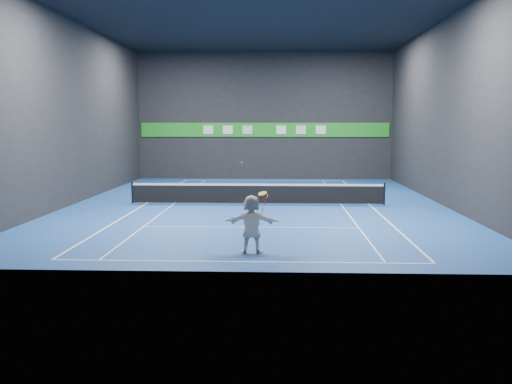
{
  "coord_description": "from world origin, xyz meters",
  "views": [
    {
      "loc": [
        1.09,
        -27.77,
        3.91
      ],
      "look_at": [
        0.26,
        -7.61,
        1.5
      ],
      "focal_mm": 40.0,
      "sensor_mm": 36.0,
      "label": 1
    }
  ],
  "objects_px": {
    "tennis_net": "(257,193)",
    "tennis_racket": "(263,197)",
    "player": "(252,224)",
    "tennis_ball": "(242,163)"
  },
  "relations": [
    {
      "from": "player",
      "to": "tennis_ball",
      "type": "relative_size",
      "value": 25.49
    },
    {
      "from": "tennis_net",
      "to": "tennis_racket",
      "type": "xyz_separation_m",
      "value": [
        0.6,
        -10.68,
        1.16
      ]
    },
    {
      "from": "player",
      "to": "tennis_net",
      "type": "height_order",
      "value": "player"
    },
    {
      "from": "tennis_ball",
      "to": "tennis_racket",
      "type": "relative_size",
      "value": 0.1
    },
    {
      "from": "player",
      "to": "tennis_racket",
      "type": "distance_m",
      "value": 0.88
    },
    {
      "from": "tennis_racket",
      "to": "tennis_net",
      "type": "bearing_deg",
      "value": 93.21
    },
    {
      "from": "tennis_ball",
      "to": "tennis_racket",
      "type": "bearing_deg",
      "value": 4.65
    },
    {
      "from": "tennis_racket",
      "to": "tennis_ball",
      "type": "bearing_deg",
      "value": -175.35
    },
    {
      "from": "tennis_ball",
      "to": "player",
      "type": "bearing_deg",
      "value": 0.87
    },
    {
      "from": "player",
      "to": "tennis_racket",
      "type": "height_order",
      "value": "tennis_racket"
    }
  ]
}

